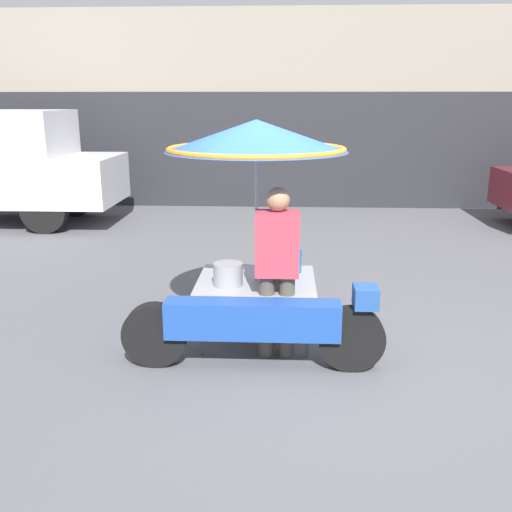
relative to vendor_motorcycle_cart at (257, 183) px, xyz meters
The scene contains 4 objects.
ground_plane 1.67m from the vendor_motorcycle_cart, 39.99° to the right, with size 36.00×36.00×0.00m, color #56565B.
shopfront_building 8.19m from the vendor_motorcycle_cart, 86.32° to the left, with size 28.00×2.06×4.05m.
vendor_motorcycle_cart is the anchor object (origin of this frame).
vendor_person 0.76m from the vendor_motorcycle_cart, 57.19° to the right, with size 0.38×0.22×1.54m.
Camera 1 is at (-0.28, -4.64, 2.25)m, focal length 40.00 mm.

